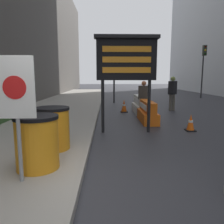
{
  "coord_description": "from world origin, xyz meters",
  "views": [
    {
      "loc": [
        0.42,
        -3.15,
        1.74
      ],
      "look_at": [
        0.62,
        5.76,
        0.34
      ],
      "focal_mm": 35.0,
      "sensor_mm": 36.0,
      "label": 1
    }
  ],
  "objects_px": {
    "jersey_barrier_white": "(139,105)",
    "barrel_drum_middle": "(53,128)",
    "traffic_light_far_side": "(204,61)",
    "pedestrian_worker": "(172,91)",
    "message_board": "(126,60)",
    "traffic_light_near_curb": "(114,60)",
    "traffic_cone_near": "(143,100)",
    "traffic_cone_mid": "(124,106)",
    "traffic_cone_far": "(191,123)",
    "jersey_barrier_orange_far": "(148,113)",
    "barrel_drum_foreground": "(37,142)",
    "warning_sign": "(16,97)",
    "pedestrian_passerby": "(144,96)"
  },
  "relations": [
    {
      "from": "message_board",
      "to": "traffic_cone_far",
      "type": "distance_m",
      "value": 2.96
    },
    {
      "from": "traffic_cone_near",
      "to": "pedestrian_worker",
      "type": "height_order",
      "value": "pedestrian_worker"
    },
    {
      "from": "jersey_barrier_orange_far",
      "to": "traffic_cone_far",
      "type": "distance_m",
      "value": 1.96
    },
    {
      "from": "traffic_cone_near",
      "to": "traffic_cone_mid",
      "type": "height_order",
      "value": "traffic_cone_near"
    },
    {
      "from": "traffic_cone_far",
      "to": "jersey_barrier_orange_far",
      "type": "bearing_deg",
      "value": 125.71
    },
    {
      "from": "traffic_cone_mid",
      "to": "traffic_light_near_curb",
      "type": "height_order",
      "value": "traffic_light_near_curb"
    },
    {
      "from": "pedestrian_passerby",
      "to": "traffic_cone_mid",
      "type": "bearing_deg",
      "value": 157.29
    },
    {
      "from": "jersey_barrier_white",
      "to": "traffic_light_far_side",
      "type": "height_order",
      "value": "traffic_light_far_side"
    },
    {
      "from": "traffic_cone_mid",
      "to": "barrel_drum_foreground",
      "type": "bearing_deg",
      "value": -105.98
    },
    {
      "from": "pedestrian_worker",
      "to": "pedestrian_passerby",
      "type": "relative_size",
      "value": 1.13
    },
    {
      "from": "barrel_drum_middle",
      "to": "message_board",
      "type": "height_order",
      "value": "message_board"
    },
    {
      "from": "traffic_cone_far",
      "to": "barrel_drum_foreground",
      "type": "bearing_deg",
      "value": -140.73
    },
    {
      "from": "jersey_barrier_white",
      "to": "traffic_light_near_curb",
      "type": "distance_m",
      "value": 5.2
    },
    {
      "from": "message_board",
      "to": "traffic_light_near_curb",
      "type": "relative_size",
      "value": 0.73
    },
    {
      "from": "barrel_drum_middle",
      "to": "traffic_light_near_curb",
      "type": "height_order",
      "value": "traffic_light_near_curb"
    },
    {
      "from": "jersey_barrier_orange_far",
      "to": "traffic_cone_near",
      "type": "distance_m",
      "value": 4.67
    },
    {
      "from": "message_board",
      "to": "pedestrian_worker",
      "type": "bearing_deg",
      "value": 58.37
    },
    {
      "from": "jersey_barrier_white",
      "to": "warning_sign",
      "type": "bearing_deg",
      "value": -111.1
    },
    {
      "from": "warning_sign",
      "to": "traffic_light_near_curb",
      "type": "relative_size",
      "value": 0.47
    },
    {
      "from": "message_board",
      "to": "jersey_barrier_white",
      "type": "height_order",
      "value": "message_board"
    },
    {
      "from": "traffic_cone_mid",
      "to": "traffic_cone_near",
      "type": "bearing_deg",
      "value": 58.01
    },
    {
      "from": "jersey_barrier_white",
      "to": "barrel_drum_foreground",
      "type": "bearing_deg",
      "value": -111.73
    },
    {
      "from": "traffic_light_far_side",
      "to": "warning_sign",
      "type": "bearing_deg",
      "value": -121.57
    },
    {
      "from": "barrel_drum_middle",
      "to": "pedestrian_worker",
      "type": "distance_m",
      "value": 8.23
    },
    {
      "from": "traffic_cone_far",
      "to": "pedestrian_worker",
      "type": "xyz_separation_m",
      "value": [
        0.72,
        4.55,
        0.8
      ]
    },
    {
      "from": "jersey_barrier_orange_far",
      "to": "traffic_light_far_side",
      "type": "bearing_deg",
      "value": 57.05
    },
    {
      "from": "jersey_barrier_white",
      "to": "barrel_drum_middle",
      "type": "bearing_deg",
      "value": -115.09
    },
    {
      "from": "barrel_drum_middle",
      "to": "message_board",
      "type": "relative_size",
      "value": 0.32
    },
    {
      "from": "traffic_cone_mid",
      "to": "jersey_barrier_white",
      "type": "bearing_deg",
      "value": -12.27
    },
    {
      "from": "barrel_drum_foreground",
      "to": "barrel_drum_middle",
      "type": "relative_size",
      "value": 1.0
    },
    {
      "from": "jersey_barrier_orange_far",
      "to": "traffic_cone_far",
      "type": "bearing_deg",
      "value": -54.29
    },
    {
      "from": "traffic_light_far_side",
      "to": "message_board",
      "type": "bearing_deg",
      "value": -122.63
    },
    {
      "from": "jersey_barrier_orange_far",
      "to": "pedestrian_worker",
      "type": "height_order",
      "value": "pedestrian_worker"
    },
    {
      "from": "message_board",
      "to": "traffic_light_far_side",
      "type": "xyz_separation_m",
      "value": [
        7.57,
        11.82,
        0.91
      ]
    },
    {
      "from": "traffic_cone_far",
      "to": "message_board",
      "type": "bearing_deg",
      "value": -176.63
    },
    {
      "from": "barrel_drum_foreground",
      "to": "jersey_barrier_white",
      "type": "bearing_deg",
      "value": 68.27
    },
    {
      "from": "barrel_drum_middle",
      "to": "traffic_light_far_side",
      "type": "height_order",
      "value": "traffic_light_far_side"
    },
    {
      "from": "jersey_barrier_white",
      "to": "traffic_cone_far",
      "type": "bearing_deg",
      "value": -73.62
    },
    {
      "from": "traffic_light_far_side",
      "to": "pedestrian_worker",
      "type": "bearing_deg",
      "value": -123.27
    },
    {
      "from": "pedestrian_passerby",
      "to": "barrel_drum_foreground",
      "type": "bearing_deg",
      "value": -81.21
    },
    {
      "from": "barrel_drum_foreground",
      "to": "traffic_light_far_side",
      "type": "xyz_separation_m",
      "value": [
        9.4,
        14.96,
        2.57
      ]
    },
    {
      "from": "traffic_cone_near",
      "to": "traffic_light_far_side",
      "type": "relative_size",
      "value": 0.18
    },
    {
      "from": "message_board",
      "to": "pedestrian_passerby",
      "type": "height_order",
      "value": "message_board"
    },
    {
      "from": "barrel_drum_middle",
      "to": "jersey_barrier_orange_far",
      "type": "bearing_deg",
      "value": 53.02
    },
    {
      "from": "barrel_drum_middle",
      "to": "jersey_barrier_orange_far",
      "type": "relative_size",
      "value": 0.5
    },
    {
      "from": "traffic_cone_far",
      "to": "traffic_light_far_side",
      "type": "distance_m",
      "value": 13.21
    },
    {
      "from": "traffic_light_far_side",
      "to": "pedestrian_passerby",
      "type": "distance_m",
      "value": 11.22
    },
    {
      "from": "traffic_cone_far",
      "to": "traffic_light_far_side",
      "type": "xyz_separation_m",
      "value": [
        5.41,
        11.69,
        2.92
      ]
    },
    {
      "from": "jersey_barrier_white",
      "to": "traffic_light_far_side",
      "type": "relative_size",
      "value": 0.49
    },
    {
      "from": "message_board",
      "to": "traffic_light_near_curb",
      "type": "xyz_separation_m",
      "value": [
        -0.11,
        8.37,
        0.69
      ]
    }
  ]
}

